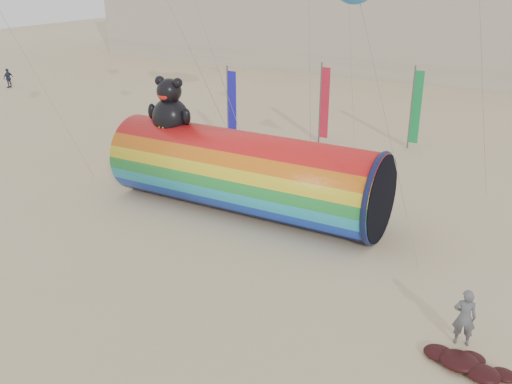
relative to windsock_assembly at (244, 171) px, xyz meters
The scene contains 5 objects.
ground 5.15m from the windsock_assembly, 68.30° to the right, with size 160.00×160.00×0.00m, color #CCB58C.
windsock_assembly is the anchor object (origin of this frame).
kite_handler 12.31m from the windsock_assembly, 26.60° to the right, with size 0.69×0.45×1.89m, color #57595E.
fabric_bundle 13.26m from the windsock_assembly, 30.37° to the right, with size 2.62×1.35×0.41m.
festival_banners 11.06m from the windsock_assembly, 94.20° to the left, with size 10.41×5.80×5.20m.
Camera 1 is at (10.88, -16.87, 10.91)m, focal length 40.00 mm.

